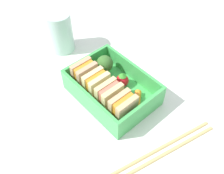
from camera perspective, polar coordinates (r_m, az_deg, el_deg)
The scene contains 12 objects.
ground_plane at distance 53.08cm, azimuth 0.00°, elevation -2.62°, with size 120.00×120.00×2.00cm, color silver.
bento_tray at distance 51.84cm, azimuth 0.00°, elevation -1.52°, with size 17.12×12.51×1.20cm, color #43B457.
bento_rim at distance 49.86cm, azimuth 0.00°, elevation 0.37°, with size 17.12×12.51×3.99cm.
sandwich_left at distance 45.76cm, azimuth 2.54°, elevation -4.70°, with size 3.04×4.82×5.13cm.
sandwich_center_left at distance 47.47cm, azimuth -0.63°, elevation -1.92°, with size 3.04×4.82×5.13cm.
sandwich_center at distance 49.42cm, azimuth -3.57°, elevation 0.66°, with size 3.04×4.82×5.13cm.
sandwich_center_right at distance 51.57cm, azimuth -6.27°, elevation 3.03°, with size 3.04×4.82×5.13cm.
carrot_stick_far_left at distance 49.49cm, azimuth 5.80°, elevation -2.83°, with size 1.38×1.38×4.00cm, color orange.
strawberry_far_left at distance 51.71cm, azimuth 2.12°, elevation 1.76°, with size 2.71×2.71×3.31cm.
broccoli_floret at distance 53.10cm, azimuth -1.66°, elevation 5.26°, with size 3.57×3.57×4.64cm.
chopstick_pair at distance 45.95cm, azimuth 11.55°, elevation -14.00°, with size 6.71×21.73×0.70cm.
drinking_glass at distance 61.23cm, azimuth -11.77°, elevation 12.19°, with size 5.98×5.98×9.75cm, color silver.
Camera 1 is at (-24.61, 21.94, 40.60)cm, focal length 40.00 mm.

